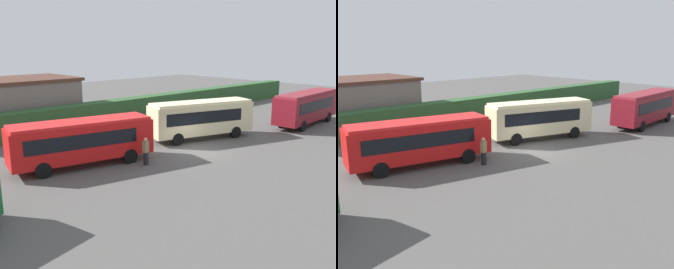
{
  "view_description": "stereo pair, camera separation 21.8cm",
  "coord_description": "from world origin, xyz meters",
  "views": [
    {
      "loc": [
        -20.95,
        -18.61,
        7.96
      ],
      "look_at": [
        -2.5,
        0.58,
        1.6
      ],
      "focal_mm": 41.09,
      "sensor_mm": 36.0,
      "label": 1
    },
    {
      "loc": [
        -20.79,
        -18.76,
        7.96
      ],
      "look_at": [
        -2.5,
        0.58,
        1.6
      ],
      "focal_mm": 41.09,
      "sensor_mm": 36.0,
      "label": 2
    }
  ],
  "objects": [
    {
      "name": "bus_red",
      "position": [
        -8.07,
        2.93,
        1.77
      ],
      "size": [
        9.68,
        4.48,
        3.05
      ],
      "rotation": [
        0.0,
        0.0,
        -0.22
      ],
      "color": "red",
      "rests_on": "ground_plane"
    },
    {
      "name": "person_center",
      "position": [
        -5.01,
        0.1,
        1.01
      ],
      "size": [
        0.42,
        0.3,
        1.89
      ],
      "rotation": [
        0.0,
        0.0,
        4.81
      ],
      "color": "black",
      "rests_on": "ground_plane"
    },
    {
      "name": "traffic_cone",
      "position": [
        -4.05,
        9.37,
        0.3
      ],
      "size": [
        0.36,
        0.36,
        0.6
      ],
      "primitive_type": "cone",
      "color": "orange",
      "rests_on": "ground_plane"
    },
    {
      "name": "depot_building",
      "position": [
        -7.95,
        17.38,
        2.37
      ],
      "size": [
        14.01,
        7.25,
        4.73
      ],
      "color": "slate",
      "rests_on": "ground_plane"
    },
    {
      "name": "bus_cream",
      "position": [
        3.13,
        2.38,
        1.85
      ],
      "size": [
        9.33,
        4.97,
        3.21
      ],
      "rotation": [
        0.0,
        0.0,
        -0.31
      ],
      "color": "beige",
      "rests_on": "ground_plane"
    },
    {
      "name": "person_right",
      "position": [
        17.1,
        0.98,
        0.89
      ],
      "size": [
        0.34,
        0.53,
        1.7
      ],
      "rotation": [
        0.0,
        0.0,
        2.97
      ],
      "color": "silver",
      "rests_on": "ground_plane"
    },
    {
      "name": "ground_plane",
      "position": [
        0.0,
        0.0,
        0.0
      ],
      "size": [
        102.6,
        102.6,
        0.0
      ],
      "primitive_type": "plane",
      "color": "#514F4C"
    },
    {
      "name": "bus_maroon",
      "position": [
        14.99,
        -1.04,
        1.88
      ],
      "size": [
        10.05,
        2.88,
        3.27
      ],
      "rotation": [
        0.0,
        0.0,
        0.05
      ],
      "color": "maroon",
      "rests_on": "ground_plane"
    },
    {
      "name": "hedge_row",
      "position": [
        0.0,
        12.6,
        1.19
      ],
      "size": [
        63.3,
        1.76,
        2.39
      ],
      "primitive_type": "cube",
      "color": "#2B542B",
      "rests_on": "ground_plane"
    }
  ]
}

